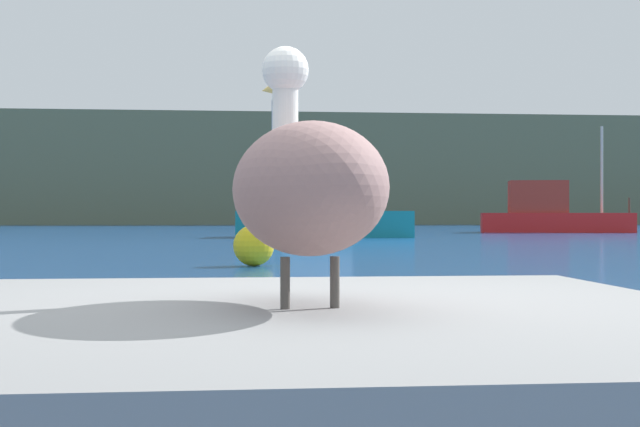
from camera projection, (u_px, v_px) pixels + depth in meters
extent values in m
cube|color=#5B664C|center=(224.00, 171.00, 75.06)|extent=(140.00, 10.20, 8.36)
cube|color=gray|center=(307.00, 409.00, 2.99)|extent=(2.62, 2.76, 0.64)
ellipsoid|color=gray|center=(307.00, 189.00, 2.99)|extent=(0.57, 1.04, 0.42)
cylinder|color=white|center=(285.00, 129.00, 3.33)|extent=(0.09, 0.09, 0.31)
sphere|color=white|center=(285.00, 70.00, 3.33)|extent=(0.16, 0.16, 0.16)
cone|color=gold|center=(271.00, 89.00, 3.61)|extent=(0.11, 0.42, 0.10)
cylinder|color=#4C4742|center=(285.00, 283.00, 2.93)|extent=(0.03, 0.03, 0.16)
cylinder|color=#4C4742|center=(335.00, 282.00, 2.96)|extent=(0.03, 0.03, 0.16)
cube|color=teal|center=(325.00, 224.00, 35.95)|extent=(6.77, 2.94, 0.98)
cube|color=silver|center=(318.00, 192.00, 35.96)|extent=(2.78, 2.05, 1.41)
cylinder|color=#B2B2B2|center=(273.00, 155.00, 36.01)|extent=(0.12, 0.12, 4.18)
cylinder|color=#3F382D|center=(242.00, 202.00, 36.05)|extent=(0.10, 0.10, 0.70)
cube|color=red|center=(556.00, 223.00, 44.44)|extent=(7.15, 3.61, 0.90)
cube|color=maroon|center=(538.00, 197.00, 44.55)|extent=(2.97, 2.39, 1.49)
cylinder|color=#B2B2B2|center=(602.00, 170.00, 44.18)|extent=(0.12, 0.12, 4.00)
cylinder|color=#3F382D|center=(629.00, 205.00, 44.03)|extent=(0.10, 0.10, 0.70)
sphere|color=yellow|center=(254.00, 246.00, 16.57)|extent=(0.71, 0.71, 0.71)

